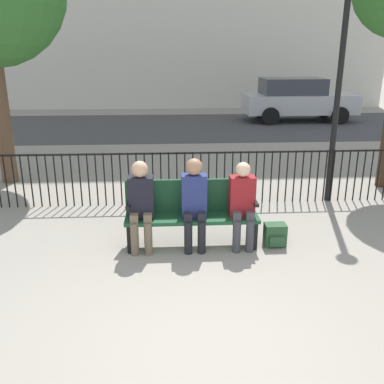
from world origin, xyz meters
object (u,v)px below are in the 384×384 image
object	(u,v)px
lamp_post	(343,49)
seated_person_0	(141,201)
park_bench	(192,211)
seated_person_1	(194,199)
backpack	(275,235)
parked_car_0	(297,99)
seated_person_2	(242,201)

from	to	relation	value
lamp_post	seated_person_0	bearing A→B (deg)	-150.67
lamp_post	park_bench	bearing A→B (deg)	-146.51
seated_person_1	lamp_post	bearing A→B (deg)	35.67
backpack	parked_car_0	distance (m)	11.58
seated_person_2	lamp_post	world-z (taller)	lamp_post
seated_person_0	lamp_post	xyz separation A→B (m)	(3.29, 1.85, 1.93)
seated_person_0	lamp_post	distance (m)	4.24
seated_person_1	seated_person_2	world-z (taller)	seated_person_1
park_bench	seated_person_0	size ratio (longest dim) A/B	1.47
seated_person_1	park_bench	bearing A→B (deg)	101.92
parked_car_0	lamp_post	bearing A→B (deg)	-102.99
park_bench	seated_person_1	distance (m)	0.25
seated_person_0	seated_person_1	world-z (taller)	seated_person_1
park_bench	seated_person_2	xyz separation A→B (m)	(0.68, -0.13, 0.18)
parked_car_0	seated_person_2	bearing A→B (deg)	-110.11
park_bench	seated_person_1	size ratio (longest dim) A/B	1.44
park_bench	seated_person_2	bearing A→B (deg)	-10.76
seated_person_0	seated_person_2	distance (m)	1.37
park_bench	backpack	distance (m)	1.22
park_bench	lamp_post	xyz separation A→B (m)	(2.60, 1.72, 2.14)
lamp_post	parked_car_0	distance (m)	9.57
backpack	parked_car_0	xyz separation A→B (m)	(3.55, 11.01, 0.69)
seated_person_1	parked_car_0	world-z (taller)	parked_car_0
backpack	seated_person_1	bearing A→B (deg)	179.75
park_bench	parked_car_0	world-z (taller)	parked_car_0
park_bench	backpack	bearing A→B (deg)	-6.42
parked_car_0	seated_person_1	bearing A→B (deg)	-113.06
seated_person_0	seated_person_1	size ratio (longest dim) A/B	0.98
backpack	parked_car_0	bearing A→B (deg)	72.14
park_bench	parked_car_0	distance (m)	11.86
seated_person_0	backpack	bearing A→B (deg)	-0.11
seated_person_1	lamp_post	distance (m)	3.70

